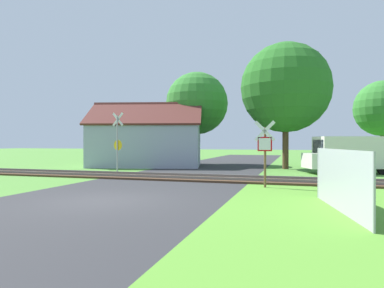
# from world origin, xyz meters

# --- Properties ---
(ground_plane) EXTENTS (160.00, 160.00, 0.00)m
(ground_plane) POSITION_xyz_m (0.00, 0.00, 0.00)
(ground_plane) COLOR #4C8433
(road_asphalt) EXTENTS (7.67, 80.00, 0.01)m
(road_asphalt) POSITION_xyz_m (0.00, 2.00, 0.00)
(road_asphalt) COLOR #2D2D30
(road_asphalt) RESTS_ON ground
(grass_verge) EXTENTS (6.00, 20.00, 0.01)m
(grass_verge) POSITION_xyz_m (6.84, -2.00, 0.00)
(grass_verge) COLOR #54912D
(grass_verge) RESTS_ON ground
(rail_track) EXTENTS (60.00, 2.60, 0.22)m
(rail_track) POSITION_xyz_m (0.00, 7.07, 0.06)
(rail_track) COLOR #422D1E
(rail_track) RESTS_ON ground
(stop_sign_near) EXTENTS (0.88, 0.17, 2.80)m
(stop_sign_near) POSITION_xyz_m (4.67, 4.83, 1.63)
(stop_sign_near) COLOR brown
(stop_sign_near) RESTS_ON ground
(crossing_sign_far) EXTENTS (0.86, 0.22, 3.76)m
(crossing_sign_far) POSITION_xyz_m (-4.69, 9.23, 2.05)
(crossing_sign_far) COLOR #9E9EA5
(crossing_sign_far) RESTS_ON ground
(house) EXTENTS (10.03, 8.41, 5.12)m
(house) POSITION_xyz_m (-5.53, 15.62, 1.79)
(house) COLOR #99A3B7
(house) RESTS_ON ground
(tree_center) EXTENTS (5.33, 5.33, 7.91)m
(tree_center) POSITION_xyz_m (-2.26, 18.54, 5.24)
(tree_center) COLOR #513823
(tree_center) RESTS_ON ground
(tree_far) EXTENTS (4.64, 4.64, 7.05)m
(tree_far) POSITION_xyz_m (12.83, 22.22, 4.71)
(tree_far) COLOR #513823
(tree_far) RESTS_ON ground
(tree_right) EXTENTS (6.33, 6.33, 8.92)m
(tree_right) POSITION_xyz_m (5.20, 15.38, 5.75)
(tree_right) COLOR #513823
(tree_right) RESTS_ON ground
(mail_truck) EXTENTS (5.24, 3.34, 2.24)m
(mail_truck) POSITION_xyz_m (8.99, 12.79, 1.24)
(mail_truck) COLOR silver
(mail_truck) RESTS_ON ground
(fence_panel) EXTENTS (0.88, 4.57, 1.70)m
(fence_panel) POSITION_xyz_m (7.06, 0.41, 0.85)
(fence_panel) COLOR #9E9EA5
(fence_panel) RESTS_ON ground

